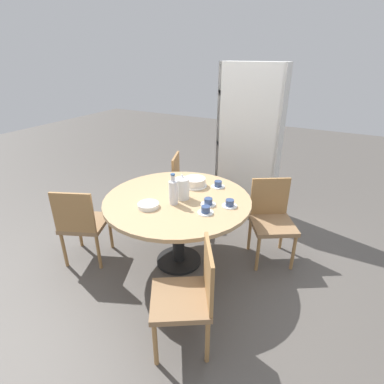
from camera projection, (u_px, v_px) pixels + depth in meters
The scene contains 15 objects.
ground_plane at pixel (179, 261), 3.18m from camera, with size 14.00×14.00×0.00m, color #56514C.
dining_table at pixel (178, 209), 2.91m from camera, with size 1.41×1.41×0.75m.
chair_a at pixel (187, 185), 3.86m from camera, with size 0.54×0.54×0.85m.
chair_b at pixel (82, 223), 3.01m from camera, with size 0.55×0.55×0.85m.
chair_c at pixel (189, 295), 2.12m from camera, with size 0.58×0.58×0.85m.
chair_d at pixel (271, 218), 3.09m from camera, with size 0.58×0.58×0.85m.
bookshelf at pixel (248, 146), 3.87m from camera, with size 0.80×0.28×1.92m.
coffee_pot at pixel (182, 188), 2.82m from camera, with size 0.13×0.13×0.24m.
water_bottle at pixel (173, 192), 2.71m from camera, with size 0.08×0.08×0.30m.
cake_main at pixel (195, 182), 3.11m from camera, with size 0.25×0.25×0.09m.
cup_a at pixel (206, 210), 2.59m from camera, with size 0.14×0.14×0.07m.
cup_b at pixel (208, 202), 2.73m from camera, with size 0.14×0.14×0.07m.
cup_c at pixel (230, 204), 2.70m from camera, with size 0.14×0.14×0.07m.
cup_d at pixel (218, 185), 3.09m from camera, with size 0.14×0.14×0.07m.
plate_stack at pixel (148, 205), 2.69m from camera, with size 0.19×0.19×0.04m.
Camera 1 is at (1.34, -2.20, 2.02)m, focal length 28.00 mm.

